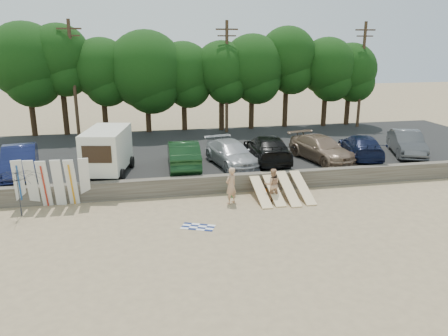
{
  "coord_description": "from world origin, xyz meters",
  "views": [
    {
      "loc": [
        -5.35,
        -19.62,
        8.17
      ],
      "look_at": [
        -0.83,
        3.0,
        1.4
      ],
      "focal_mm": 35.0,
      "sensor_mm": 36.0,
      "label": 1
    }
  ],
  "objects_px": {
    "car_5": "(361,146)",
    "cooler": "(232,194)",
    "car_1": "(183,154)",
    "beach_umbrella": "(17,194)",
    "car_0": "(20,161)",
    "beachgoer_a": "(231,186)",
    "beachgoer_b": "(272,184)",
    "car_2": "(231,154)",
    "car_4": "(321,149)",
    "box_trailer": "(107,149)",
    "car_3": "(267,149)",
    "car_6": "(407,143)"
  },
  "relations": [
    {
      "from": "car_1",
      "to": "car_6",
      "type": "xyz_separation_m",
      "value": [
        15.1,
        0.15,
        -0.04
      ]
    },
    {
      "from": "car_1",
      "to": "car_3",
      "type": "relative_size",
      "value": 0.89
    },
    {
      "from": "car_2",
      "to": "car_5",
      "type": "height_order",
      "value": "car_5"
    },
    {
      "from": "car_5",
      "to": "beachgoer_b",
      "type": "relative_size",
      "value": 3.02
    },
    {
      "from": "car_1",
      "to": "cooler",
      "type": "distance_m",
      "value": 4.53
    },
    {
      "from": "beach_umbrella",
      "to": "cooler",
      "type": "bearing_deg",
      "value": 4.08
    },
    {
      "from": "car_5",
      "to": "cooler",
      "type": "height_order",
      "value": "car_5"
    },
    {
      "from": "car_2",
      "to": "car_1",
      "type": "bearing_deg",
      "value": 168.9
    },
    {
      "from": "car_3",
      "to": "beachgoer_a",
      "type": "relative_size",
      "value": 2.98
    },
    {
      "from": "cooler",
      "to": "beachgoer_b",
      "type": "bearing_deg",
      "value": -14.41
    },
    {
      "from": "car_4",
      "to": "beachgoer_a",
      "type": "xyz_separation_m",
      "value": [
        -6.96,
        -4.69,
        -0.5
      ]
    },
    {
      "from": "box_trailer",
      "to": "beachgoer_a",
      "type": "height_order",
      "value": "box_trailer"
    },
    {
      "from": "car_1",
      "to": "beachgoer_b",
      "type": "height_order",
      "value": "car_1"
    },
    {
      "from": "car_4",
      "to": "cooler",
      "type": "relative_size",
      "value": 13.92
    },
    {
      "from": "car_4",
      "to": "beachgoer_a",
      "type": "bearing_deg",
      "value": -159.6
    },
    {
      "from": "car_1",
      "to": "car_5",
      "type": "relative_size",
      "value": 0.98
    },
    {
      "from": "car_0",
      "to": "car_3",
      "type": "distance_m",
      "value": 14.71
    },
    {
      "from": "car_2",
      "to": "beach_umbrella",
      "type": "distance_m",
      "value": 12.2
    },
    {
      "from": "beachgoer_b",
      "to": "cooler",
      "type": "relative_size",
      "value": 4.54
    },
    {
      "from": "car_0",
      "to": "cooler",
      "type": "height_order",
      "value": "car_0"
    },
    {
      "from": "beachgoer_a",
      "to": "cooler",
      "type": "bearing_deg",
      "value": -139.92
    },
    {
      "from": "car_4",
      "to": "car_5",
      "type": "xyz_separation_m",
      "value": [
        2.83,
        0.12,
        -0.01
      ]
    },
    {
      "from": "beachgoer_b",
      "to": "beach_umbrella",
      "type": "height_order",
      "value": "beach_umbrella"
    },
    {
      "from": "car_2",
      "to": "beachgoer_b",
      "type": "bearing_deg",
      "value": -85.79
    },
    {
      "from": "cooler",
      "to": "beach_umbrella",
      "type": "distance_m",
      "value": 10.67
    },
    {
      "from": "car_3",
      "to": "cooler",
      "type": "relative_size",
      "value": 15.21
    },
    {
      "from": "car_6",
      "to": "beach_umbrella",
      "type": "distance_m",
      "value": 23.95
    },
    {
      "from": "box_trailer",
      "to": "car_1",
      "type": "relative_size",
      "value": 0.87
    },
    {
      "from": "car_1",
      "to": "car_2",
      "type": "height_order",
      "value": "car_1"
    },
    {
      "from": "box_trailer",
      "to": "beachgoer_b",
      "type": "height_order",
      "value": "box_trailer"
    },
    {
      "from": "car_5",
      "to": "beach_umbrella",
      "type": "distance_m",
      "value": 20.64
    },
    {
      "from": "cooler",
      "to": "car_4",
      "type": "bearing_deg",
      "value": 39.22
    },
    {
      "from": "car_1",
      "to": "beach_umbrella",
      "type": "bearing_deg",
      "value": 30.2
    },
    {
      "from": "car_0",
      "to": "car_2",
      "type": "relative_size",
      "value": 1.01
    },
    {
      "from": "box_trailer",
      "to": "cooler",
      "type": "distance_m",
      "value": 7.64
    },
    {
      "from": "car_0",
      "to": "box_trailer",
      "type": "bearing_deg",
      "value": -17.74
    },
    {
      "from": "car_1",
      "to": "car_4",
      "type": "bearing_deg",
      "value": -177.92
    },
    {
      "from": "beach_umbrella",
      "to": "car_1",
      "type": "bearing_deg",
      "value": 27.99
    },
    {
      "from": "car_5",
      "to": "car_4",
      "type": "bearing_deg",
      "value": 16.47
    },
    {
      "from": "car_1",
      "to": "car_4",
      "type": "distance_m",
      "value": 8.9
    },
    {
      "from": "box_trailer",
      "to": "car_1",
      "type": "distance_m",
      "value": 4.48
    },
    {
      "from": "car_0",
      "to": "car_4",
      "type": "relative_size",
      "value": 0.97
    },
    {
      "from": "box_trailer",
      "to": "car_1",
      "type": "height_order",
      "value": "box_trailer"
    },
    {
      "from": "beachgoer_b",
      "to": "beach_umbrella",
      "type": "bearing_deg",
      "value": 3.9
    },
    {
      "from": "car_1",
      "to": "cooler",
      "type": "relative_size",
      "value": 13.5
    },
    {
      "from": "car_4",
      "to": "beach_umbrella",
      "type": "relative_size",
      "value": 2.05
    },
    {
      "from": "car_0",
      "to": "beachgoer_a",
      "type": "bearing_deg",
      "value": -33.48
    },
    {
      "from": "beachgoer_b",
      "to": "car_0",
      "type": "bearing_deg",
      "value": -15.19
    },
    {
      "from": "car_0",
      "to": "car_5",
      "type": "xyz_separation_m",
      "value": [
        21.04,
        -0.14,
        -0.09
      ]
    },
    {
      "from": "car_5",
      "to": "beach_umbrella",
      "type": "bearing_deg",
      "value": 26.75
    }
  ]
}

